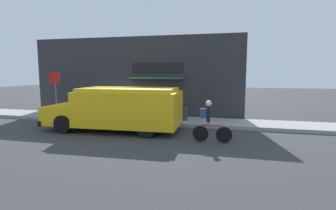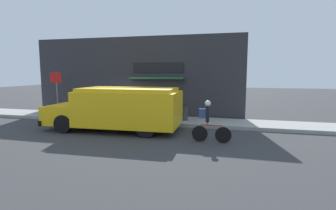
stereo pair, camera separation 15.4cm
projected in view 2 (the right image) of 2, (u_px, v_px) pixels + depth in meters
ground_plane at (117, 124)px, 13.74m from camera, size 70.00×70.00×0.00m
sidewalk at (126, 119)px, 14.74m from camera, size 28.00×2.11×0.17m
storefront at (134, 77)px, 15.64m from camera, size 13.00×0.74×4.76m
school_bus at (120, 108)px, 12.01m from camera, size 6.27×2.89×1.98m
cyclist at (208, 121)px, 10.02m from camera, size 1.52×0.22×1.62m
stop_sign_post at (56, 86)px, 15.28m from camera, size 0.45×0.45×2.54m
trash_bin at (183, 112)px, 13.76m from camera, size 0.47×0.47×0.82m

